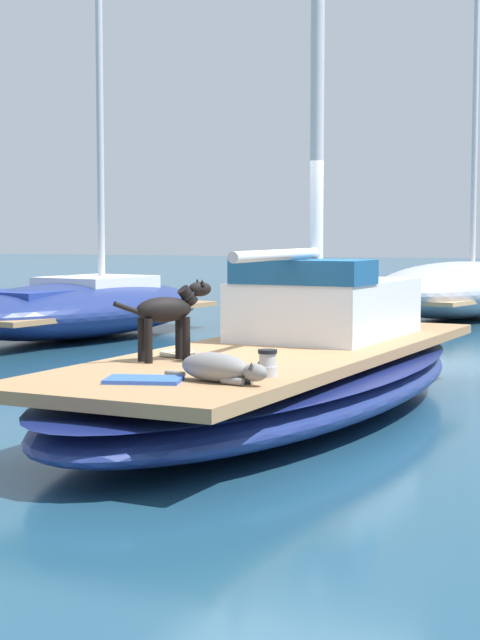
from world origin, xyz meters
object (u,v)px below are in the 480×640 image
at_px(dog_black, 169,312).
at_px(moored_boat_port_side, 79,307).
at_px(coiled_rope, 177,354).
at_px(dog_grey, 219,368).
at_px(sailboat_main, 280,382).
at_px(moored_boat_far_astern, 460,288).
at_px(deck_winch, 268,364).
at_px(deck_towel, 144,380).

bearing_deg(dog_black, moored_boat_port_side, 126.61).
bearing_deg(coiled_rope, dog_grey, -53.20).
bearing_deg(sailboat_main, moored_boat_far_astern, 92.63).
bearing_deg(sailboat_main, moored_boat_port_side, 135.20).
relative_size(dog_grey, coiled_rope, 2.91).
bearing_deg(moored_boat_far_astern, sailboat_main, -87.37).
bearing_deg(dog_grey, deck_winch, 61.57).
distance_m(coiled_rope, moored_boat_far_astern, 13.11).
relative_size(dog_grey, moored_boat_port_side, 0.15).
xyz_separation_m(dog_grey, dog_black, (-0.92, 1.00, 0.32)).
height_order(dog_black, moored_boat_far_astern, moored_boat_far_astern).
height_order(coiled_rope, deck_towel, coiled_rope).
relative_size(deck_winch, moored_boat_port_side, 0.03).
distance_m(dog_grey, deck_towel, 0.57).
relative_size(moored_boat_far_astern, moored_boat_port_side, 1.26).
bearing_deg(deck_towel, moored_boat_far_astern, 91.56).
distance_m(sailboat_main, deck_winch, 2.00).
relative_size(deck_towel, moored_boat_far_astern, 0.07).
xyz_separation_m(dog_grey, moored_boat_far_astern, (-0.92, 14.44, -0.16)).
height_order(dog_black, deck_towel, dog_black).
bearing_deg(deck_towel, dog_black, 108.05).
distance_m(deck_winch, moored_boat_port_side, 9.86).
relative_size(coiled_rope, moored_boat_far_astern, 0.04).
height_order(dog_black, moored_boat_port_side, moored_boat_port_side).
relative_size(deck_winch, deck_towel, 0.38).
height_order(sailboat_main, coiled_rope, coiled_rope).
bearing_deg(deck_winch, dog_black, 152.89).
bearing_deg(deck_towel, coiled_rope, 107.09).
bearing_deg(coiled_rope, moored_boat_port_side, 127.52).
relative_size(sailboat_main, deck_winch, 35.19).
xyz_separation_m(deck_winch, moored_boat_port_side, (-6.33, 7.56, -0.25)).
xyz_separation_m(deck_winch, moored_boat_far_astern, (-1.15, 14.02, -0.15)).
distance_m(coiled_rope, deck_towel, 1.60).
distance_m(dog_grey, moored_boat_far_astern, 14.47).
distance_m(deck_winch, moored_boat_far_astern, 14.07).
relative_size(sailboat_main, deck_towel, 13.20).
distance_m(deck_towel, moored_boat_far_astern, 14.64).
relative_size(dog_grey, deck_towel, 1.68).
bearing_deg(moored_boat_port_side, coiled_rope, -52.48).
bearing_deg(deck_winch, coiled_rope, 143.22).
bearing_deg(coiled_rope, sailboat_main, 56.52).
xyz_separation_m(dog_black, moored_boat_far_astern, (-0.01, 13.44, -0.48)).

